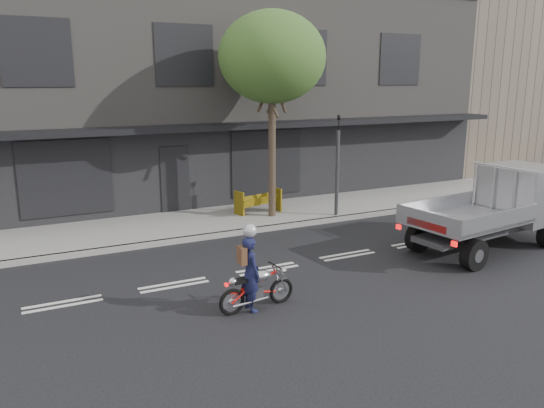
% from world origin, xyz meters
% --- Properties ---
extents(ground, '(80.00, 80.00, 0.00)m').
position_xyz_m(ground, '(0.00, 0.00, 0.00)').
color(ground, black).
rests_on(ground, ground).
extents(sidewalk, '(32.00, 3.20, 0.15)m').
position_xyz_m(sidewalk, '(0.00, 4.70, 0.07)').
color(sidewalk, gray).
rests_on(sidewalk, ground).
extents(kerb, '(32.00, 0.20, 0.15)m').
position_xyz_m(kerb, '(0.00, 3.10, 0.07)').
color(kerb, gray).
rests_on(kerb, ground).
extents(building_main, '(26.00, 10.00, 8.00)m').
position_xyz_m(building_main, '(0.00, 11.30, 4.00)').
color(building_main, slate).
rests_on(building_main, ground).
extents(building_neighbour, '(14.00, 10.00, 10.00)m').
position_xyz_m(building_neighbour, '(20.00, 11.30, 5.00)').
color(building_neighbour, brown).
rests_on(building_neighbour, ground).
extents(street_tree, '(3.40, 3.40, 6.74)m').
position_xyz_m(street_tree, '(2.20, 4.20, 5.28)').
color(street_tree, '#382B21').
rests_on(street_tree, ground).
extents(traffic_light_pole, '(0.12, 0.12, 3.50)m').
position_xyz_m(traffic_light_pole, '(4.20, 3.35, 1.65)').
color(traffic_light_pole, '#2D2D30').
rests_on(traffic_light_pole, ground).
extents(motorcycle, '(1.73, 0.50, 0.89)m').
position_xyz_m(motorcycle, '(-1.20, -2.00, 0.46)').
color(motorcycle, black).
rests_on(motorcycle, ground).
extents(rider, '(0.42, 0.60, 1.57)m').
position_xyz_m(rider, '(-1.35, -2.00, 0.78)').
color(rider, '#15183C').
rests_on(rider, ground).
extents(flatbed_ute, '(5.16, 2.59, 2.30)m').
position_xyz_m(flatbed_ute, '(7.27, -1.08, 1.31)').
color(flatbed_ute, black).
rests_on(flatbed_ute, ground).
extents(construction_barrier, '(1.62, 0.98, 0.85)m').
position_xyz_m(construction_barrier, '(1.95, 4.56, 0.57)').
color(construction_barrier, '#E6B80C').
rests_on(construction_barrier, sidewalk).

